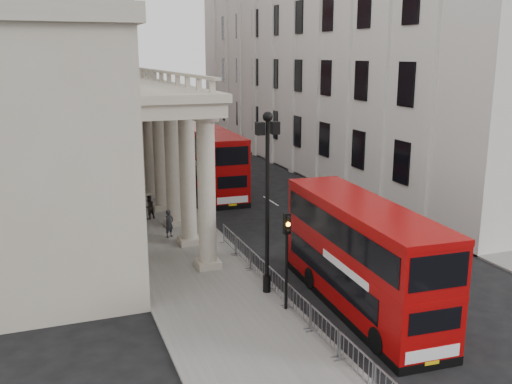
% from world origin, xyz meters
% --- Properties ---
extents(ground, '(260.00, 260.00, 0.00)m').
position_xyz_m(ground, '(0.00, 0.00, 0.00)').
color(ground, black).
rests_on(ground, ground).
extents(sidewalk_west, '(6.00, 140.00, 0.12)m').
position_xyz_m(sidewalk_west, '(-3.00, 30.00, 0.06)').
color(sidewalk_west, slate).
rests_on(sidewalk_west, ground).
extents(sidewalk_east, '(3.00, 140.00, 0.12)m').
position_xyz_m(sidewalk_east, '(13.50, 30.00, 0.06)').
color(sidewalk_east, slate).
rests_on(sidewalk_east, ground).
extents(kerb, '(0.20, 140.00, 0.14)m').
position_xyz_m(kerb, '(-0.05, 30.00, 0.07)').
color(kerb, slate).
rests_on(kerb, ground).
extents(portico_building, '(9.00, 28.00, 12.00)m').
position_xyz_m(portico_building, '(-10.50, 18.00, 6.00)').
color(portico_building, '#A49B8A').
rests_on(portico_building, ground).
extents(brick_building, '(9.00, 32.00, 22.00)m').
position_xyz_m(brick_building, '(-10.50, 48.00, 11.00)').
color(brick_building, maroon).
rests_on(brick_building, ground).
extents(west_building_far, '(9.00, 30.00, 20.00)m').
position_xyz_m(west_building_far, '(-10.50, 80.00, 10.00)').
color(west_building_far, '#A49B8A').
rests_on(west_building_far, ground).
extents(east_building, '(8.00, 55.00, 25.00)m').
position_xyz_m(east_building, '(16.00, 32.00, 12.50)').
color(east_building, silver).
rests_on(east_building, ground).
extents(monument_column, '(8.00, 8.00, 54.20)m').
position_xyz_m(monument_column, '(6.00, 92.00, 15.98)').
color(monument_column, '#60605E').
rests_on(monument_column, ground).
extents(lamp_post_south, '(1.05, 0.44, 8.32)m').
position_xyz_m(lamp_post_south, '(-0.60, 4.00, 4.91)').
color(lamp_post_south, black).
rests_on(lamp_post_south, sidewalk_west).
extents(lamp_post_mid, '(1.05, 0.44, 8.32)m').
position_xyz_m(lamp_post_mid, '(-0.60, 20.00, 4.91)').
color(lamp_post_mid, black).
rests_on(lamp_post_mid, sidewalk_west).
extents(lamp_post_north, '(1.05, 0.44, 8.32)m').
position_xyz_m(lamp_post_north, '(-0.60, 36.00, 4.91)').
color(lamp_post_north, black).
rests_on(lamp_post_north, sidewalk_west).
extents(traffic_light, '(0.28, 0.33, 4.30)m').
position_xyz_m(traffic_light, '(-0.50, 1.98, 3.11)').
color(traffic_light, black).
rests_on(traffic_light, sidewalk_west).
extents(crowd_barriers, '(0.50, 18.75, 1.10)m').
position_xyz_m(crowd_barriers, '(-0.35, 2.23, 0.67)').
color(crowd_barriers, gray).
rests_on(crowd_barriers, sidewalk_west).
extents(bus_near, '(3.21, 11.08, 4.73)m').
position_xyz_m(bus_near, '(2.68, 1.24, 2.47)').
color(bus_near, '#980707').
rests_on(bus_near, ground).
extents(bus_far, '(3.19, 11.59, 4.96)m').
position_xyz_m(bus_far, '(2.73, 24.38, 2.59)').
color(bus_far, '#960607').
rests_on(bus_far, ground).
extents(pedestrian_a, '(0.73, 0.66, 1.68)m').
position_xyz_m(pedestrian_a, '(-3.12, 13.62, 0.96)').
color(pedestrian_a, black).
rests_on(pedestrian_a, sidewalk_west).
extents(pedestrian_b, '(0.96, 0.88, 1.60)m').
position_xyz_m(pedestrian_b, '(-3.57, 17.96, 0.92)').
color(pedestrian_b, black).
rests_on(pedestrian_b, sidewalk_west).
extents(pedestrian_c, '(0.89, 0.68, 1.63)m').
position_xyz_m(pedestrian_c, '(-1.80, 19.77, 0.93)').
color(pedestrian_c, black).
rests_on(pedestrian_c, sidewalk_west).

